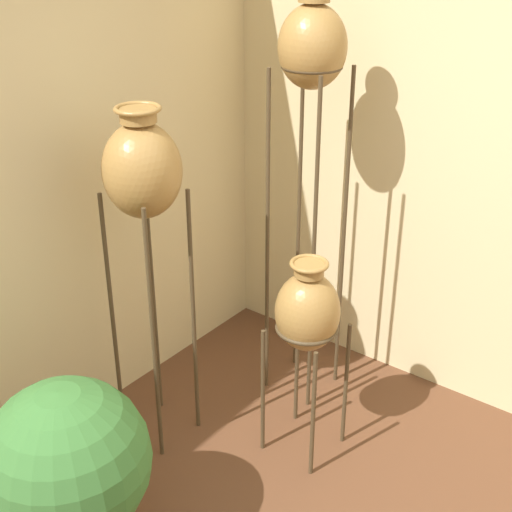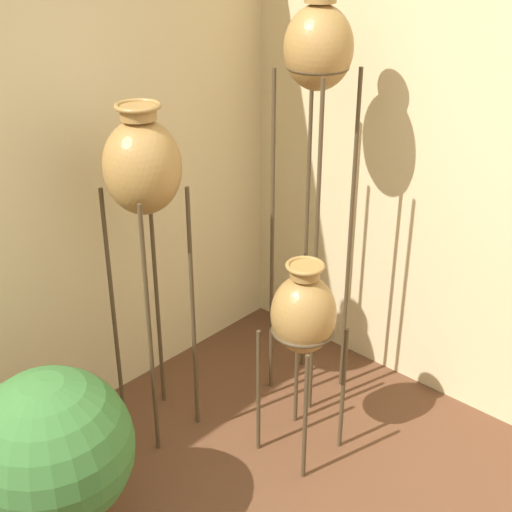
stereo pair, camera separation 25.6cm
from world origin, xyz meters
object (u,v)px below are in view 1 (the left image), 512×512
(vase_stand_short, at_px, (307,313))
(potted_plant, at_px, (68,466))
(vase_stand_medium, at_px, (143,175))
(vase_stand_tall, at_px, (312,59))

(vase_stand_short, relative_size, potted_plant, 1.21)
(vase_stand_medium, relative_size, potted_plant, 1.99)
(vase_stand_medium, bearing_deg, vase_stand_short, -61.94)
(vase_stand_medium, xyz_separation_m, vase_stand_short, (0.34, -0.63, -0.60))
(potted_plant, bearing_deg, vase_stand_tall, -1.60)
(vase_stand_tall, bearing_deg, potted_plant, 178.40)
(vase_stand_tall, relative_size, vase_stand_medium, 1.27)
(vase_stand_tall, bearing_deg, vase_stand_medium, 155.40)
(vase_stand_tall, relative_size, potted_plant, 2.52)
(vase_stand_medium, bearing_deg, vase_stand_tall, -24.60)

